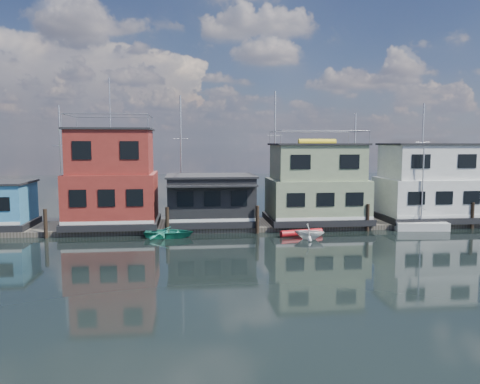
{
  "coord_description": "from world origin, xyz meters",
  "views": [
    {
      "loc": [
        -2.39,
        -26.66,
        7.12
      ],
      "look_at": [
        1.95,
        12.0,
        3.0
      ],
      "focal_mm": 35.0,
      "sensor_mm": 36.0,
      "label": 1
    }
  ],
  "objects": [
    {
      "name": "day_sailer",
      "position": [
        16.52,
        9.13,
        0.4
      ],
      "size": [
        4.37,
        1.89,
        6.68
      ],
      "rotation": [
        0.0,
        0.0,
        -0.11
      ],
      "color": "silver",
      "rests_on": "ground"
    },
    {
      "name": "houseboat_white",
      "position": [
        18.5,
        12.0,
        3.54
      ],
      "size": [
        8.4,
        5.9,
        6.66
      ],
      "color": "black",
      "rests_on": "dock"
    },
    {
      "name": "ground",
      "position": [
        0.0,
        0.0,
        0.0
      ],
      "size": [
        160.0,
        160.0,
        0.0
      ],
      "primitive_type": "plane",
      "color": "black",
      "rests_on": "ground"
    },
    {
      "name": "houseboat_green",
      "position": [
        8.5,
        12.0,
        3.55
      ],
      "size": [
        8.4,
        5.9,
        7.03
      ],
      "color": "black",
      "rests_on": "dock"
    },
    {
      "name": "pilings",
      "position": [
        -0.33,
        9.2,
        1.1
      ],
      "size": [
        42.28,
        0.28,
        2.2
      ],
      "color": "#2D2116",
      "rests_on": "ground"
    },
    {
      "name": "background_masts",
      "position": [
        4.76,
        18.0,
        5.55
      ],
      "size": [
        36.4,
        0.16,
        12.0
      ],
      "color": "silver",
      "rests_on": "ground"
    },
    {
      "name": "dinghy_teal",
      "position": [
        -3.83,
        8.37,
        0.38
      ],
      "size": [
        3.95,
        3.01,
        0.76
      ],
      "primitive_type": "imported",
      "rotation": [
        0.0,
        0.0,
        1.46
      ],
      "color": "teal",
      "rests_on": "ground"
    },
    {
      "name": "dinghy_white",
      "position": [
        6.5,
        6.58,
        0.58
      ],
      "size": [
        2.73,
        2.55,
        1.17
      ],
      "primitive_type": "imported",
      "rotation": [
        0.0,
        0.0,
        1.23
      ],
      "color": "white",
      "rests_on": "ground"
    },
    {
      "name": "red_kayak",
      "position": [
        6.23,
        7.87,
        0.25
      ],
      "size": [
        3.46,
        1.27,
        0.5
      ],
      "primitive_type": "cylinder",
      "rotation": [
        0.0,
        1.57,
        0.23
      ],
      "color": "red",
      "rests_on": "ground"
    },
    {
      "name": "dock",
      "position": [
        0.0,
        12.0,
        0.2
      ],
      "size": [
        48.0,
        5.0,
        0.4
      ],
      "primitive_type": "cube",
      "color": "#595147",
      "rests_on": "ground"
    },
    {
      "name": "houseboat_red",
      "position": [
        -8.5,
        12.0,
        4.1
      ],
      "size": [
        7.4,
        5.9,
        11.86
      ],
      "color": "black",
      "rests_on": "dock"
    },
    {
      "name": "houseboat_dark",
      "position": [
        -0.5,
        11.98,
        2.42
      ],
      "size": [
        7.4,
        6.1,
        4.06
      ],
      "color": "black",
      "rests_on": "dock"
    }
  ]
}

